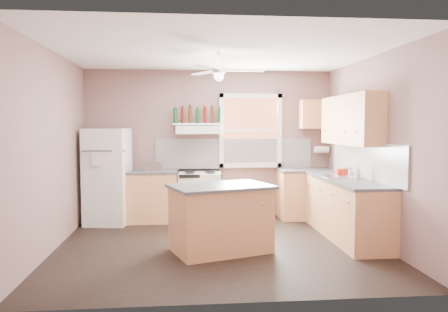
{
  "coord_description": "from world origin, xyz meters",
  "views": [
    {
      "loc": [
        -0.5,
        -6.03,
        1.69
      ],
      "look_at": [
        0.1,
        0.3,
        1.25
      ],
      "focal_mm": 35.0,
      "sensor_mm": 36.0,
      "label": 1
    }
  ],
  "objects": [
    {
      "name": "soap_bottle",
      "position": [
        2.07,
        0.15,
        1.01
      ],
      "size": [
        0.11,
        0.11,
        0.22
      ],
      "primitive_type": "imported",
      "rotation": [
        0.0,
        0.0,
        0.43
      ],
      "color": "silver",
      "rests_on": "counter_right"
    },
    {
      "name": "base_cabinet_left",
      "position": [
        -1.06,
        1.7,
        0.43
      ],
      "size": [
        0.9,
        0.6,
        0.86
      ],
      "primitive_type": "cube",
      "color": "tan",
      "rests_on": "floor"
    },
    {
      "name": "paper_towel",
      "position": [
        2.07,
        1.86,
        1.25
      ],
      "size": [
        0.26,
        0.12,
        0.12
      ],
      "primitive_type": "cylinder",
      "rotation": [
        0.0,
        1.57,
        0.0
      ],
      "color": "white",
      "rests_on": "wall_back"
    },
    {
      "name": "wall_left",
      "position": [
        -2.27,
        0.0,
        1.35
      ],
      "size": [
        0.05,
        4.0,
        2.7
      ],
      "primitive_type": "cube",
      "color": "#785854",
      "rests_on": "ground"
    },
    {
      "name": "floor",
      "position": [
        0.0,
        0.0,
        0.0
      ],
      "size": [
        4.5,
        4.5,
        0.0
      ],
      "primitive_type": "plane",
      "color": "black",
      "rests_on": "ground"
    },
    {
      "name": "ceiling_fan_hub",
      "position": [
        0.0,
        0.0,
        2.45
      ],
      "size": [
        0.2,
        0.2,
        0.08
      ],
      "primitive_type": "cylinder",
      "color": "white",
      "rests_on": "ceiling"
    },
    {
      "name": "range_hood",
      "position": [
        -0.23,
        1.75,
        1.62
      ],
      "size": [
        0.78,
        0.5,
        0.14
      ],
      "primitive_type": "cube",
      "color": "white",
      "rests_on": "wall_back"
    },
    {
      "name": "counter_right",
      "position": [
        1.94,
        0.3,
        0.88
      ],
      "size": [
        0.62,
        2.22,
        0.04
      ],
      "primitive_type": "cube",
      "color": "#424244",
      "rests_on": "base_cabinet_right"
    },
    {
      "name": "counter_left",
      "position": [
        -1.06,
        1.7,
        0.88
      ],
      "size": [
        0.92,
        0.62,
        0.04
      ],
      "primitive_type": "cube",
      "color": "#424244",
      "rests_on": "base_cabinet_left"
    },
    {
      "name": "faucet",
      "position": [
        2.1,
        0.5,
        0.97
      ],
      "size": [
        0.03,
        0.03,
        0.14
      ],
      "primitive_type": "cylinder",
      "color": "silver",
      "rests_on": "sink"
    },
    {
      "name": "wall_right",
      "position": [
        2.27,
        0.0,
        1.35
      ],
      "size": [
        0.05,
        4.0,
        2.7
      ],
      "primitive_type": "cube",
      "color": "#785854",
      "rests_on": "ground"
    },
    {
      "name": "ceiling",
      "position": [
        0.0,
        0.0,
        2.7
      ],
      "size": [
        4.5,
        4.5,
        0.0
      ],
      "primitive_type": "plane",
      "color": "white",
      "rests_on": "ground"
    },
    {
      "name": "window_view",
      "position": [
        0.75,
        1.98,
        1.6
      ],
      "size": [
        1.0,
        0.02,
        1.2
      ],
      "primitive_type": "cube",
      "color": "brown",
      "rests_on": "wall_back"
    },
    {
      "name": "red_caddy",
      "position": [
        2.04,
        0.75,
        0.95
      ],
      "size": [
        0.19,
        0.14,
        0.1
      ],
      "primitive_type": "cube",
      "rotation": [
        0.0,
        0.0,
        0.12
      ],
      "color": "red",
      "rests_on": "counter_right"
    },
    {
      "name": "window_frame",
      "position": [
        0.75,
        1.96,
        1.6
      ],
      "size": [
        1.16,
        0.07,
        1.36
      ],
      "primitive_type": "cube",
      "color": "white",
      "rests_on": "wall_back"
    },
    {
      "name": "island",
      "position": [
        0.0,
        -0.26,
        0.43
      ],
      "size": [
        1.42,
        1.13,
        0.86
      ],
      "primitive_type": "cube",
      "rotation": [
        0.0,
        0.0,
        0.33
      ],
      "color": "tan",
      "rests_on": "floor"
    },
    {
      "name": "backsplash_back",
      "position": [
        0.45,
        1.99,
        1.18
      ],
      "size": [
        2.9,
        0.03,
        0.55
      ],
      "primitive_type": "cube",
      "color": "white",
      "rests_on": "wall_back"
    },
    {
      "name": "wall_back",
      "position": [
        0.0,
        2.02,
        1.35
      ],
      "size": [
        4.5,
        0.05,
        2.7
      ],
      "primitive_type": "cube",
      "color": "#785854",
      "rests_on": "ground"
    },
    {
      "name": "counter_corner",
      "position": [
        1.75,
        1.7,
        0.88
      ],
      "size": [
        1.02,
        0.62,
        0.04
      ],
      "primitive_type": "cube",
      "color": "#424244",
      "rests_on": "base_cabinet_corner"
    },
    {
      "name": "toaster",
      "position": [
        -1.0,
        1.59,
        0.99
      ],
      "size": [
        0.3,
        0.19,
        0.18
      ],
      "primitive_type": "cube",
      "rotation": [
        0.0,
        0.0,
        -0.11
      ],
      "color": "silver",
      "rests_on": "counter_left"
    },
    {
      "name": "island_top",
      "position": [
        0.0,
        -0.26,
        0.88
      ],
      "size": [
        1.51,
        1.23,
        0.04
      ],
      "primitive_type": "cube",
      "rotation": [
        0.0,
        0.0,
        0.33
      ],
      "color": "#424244",
      "rests_on": "island"
    },
    {
      "name": "cart",
      "position": [
        0.59,
        1.7,
        0.28
      ],
      "size": [
        0.57,
        0.4,
        0.55
      ],
      "primitive_type": "cube",
      "rotation": [
        0.0,
        0.0,
        0.05
      ],
      "color": "tan",
      "rests_on": "floor"
    },
    {
      "name": "base_cabinet_corner",
      "position": [
        1.75,
        1.7,
        0.43
      ],
      "size": [
        1.0,
        0.6,
        0.86
      ],
      "primitive_type": "cube",
      "color": "tan",
      "rests_on": "floor"
    },
    {
      "name": "backsplash_right",
      "position": [
        2.23,
        0.3,
        1.18
      ],
      "size": [
        0.03,
        2.6,
        0.55
      ],
      "primitive_type": "cube",
      "color": "white",
      "rests_on": "wall_right"
    },
    {
      "name": "upper_cabinet_right",
      "position": [
        2.08,
        0.5,
        1.78
      ],
      "size": [
        0.33,
        1.8,
        0.76
      ],
      "primitive_type": "cube",
      "color": "tan",
      "rests_on": "wall_right"
    },
    {
      "name": "upper_cabinet_corner",
      "position": [
        1.95,
        1.83,
        1.9
      ],
      "size": [
        0.6,
        0.33,
        0.52
      ],
      "primitive_type": "cube",
      "color": "tan",
      "rests_on": "wall_back"
    },
    {
      "name": "wine_bottles",
      "position": [
        -0.23,
        1.87,
        1.88
      ],
      "size": [
        0.86,
        0.06,
        0.31
      ],
      "color": "#143819",
      "rests_on": "bottle_shelf"
    },
    {
      "name": "stove",
      "position": [
        -0.2,
        1.7,
        0.43
      ],
      "size": [
        0.77,
        0.68,
        0.86
      ],
      "primitive_type": "cube",
      "rotation": [
        0.0,
        0.0,
        -0.06
      ],
      "color": "white",
      "rests_on": "floor"
    },
    {
      "name": "base_cabinet_right",
      "position": [
        1.95,
        0.3,
        0.43
      ],
      "size": [
        0.6,
        2.2,
        0.86
      ],
      "primitive_type": "cube",
      "color": "tan",
      "rests_on": "floor"
    },
    {
      "name": "bottle_shelf",
      "position": [
        -0.23,
        1.87,
        1.72
      ],
      "size": [
        0.9,
        0.26,
        0.03
      ],
      "primitive_type": "cube",
      "color": "white",
      "rests_on": "range_hood"
    },
    {
      "name": "refrigerator",
      "position": [
        -1.79,
        1.59,
        0.82
      ],
      "size": [
        0.78,
        0.76,
        1.64
      ],
      "primitive_type": "cube",
      "rotation": [
        0.0,
        0.0,
        -0.13
      ],
      "color": "white",
      "rests_on": "floor"
    },
    {
      "name": "sink",
      "position": [
        1.94,
        0.5,
        0.9
      ],
      "size": [
        0.55,
        0.45,
        0.03
      ],
      "primitive_type": "cube",
      "color": "silver",
      "rests_on": "counter_right"
    }
  ]
}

